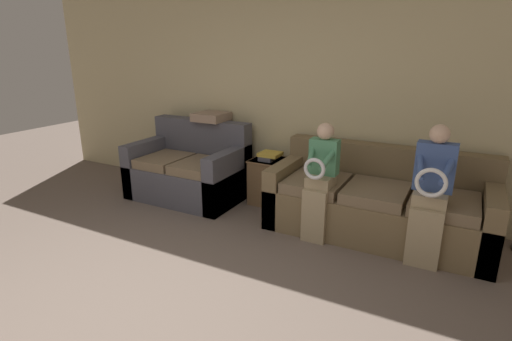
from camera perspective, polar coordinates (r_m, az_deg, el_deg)
wall_back at (r=4.83m, az=4.76°, el=10.44°), size 7.52×0.06×2.55m
couch_main at (r=4.27m, az=17.00°, el=-4.58°), size 2.16×0.92×0.86m
couch_side at (r=5.13m, az=-9.47°, el=-0.10°), size 1.39×0.88×0.95m
child_left_seated at (r=3.93m, az=9.16°, el=-0.88°), size 0.28×0.37×1.15m
child_right_seated at (r=3.75m, az=23.76°, el=-2.63°), size 0.33×0.37×1.23m
side_shelf at (r=4.87m, az=1.93°, el=-1.44°), size 0.42×0.42×0.55m
book_stack at (r=4.77m, az=1.99°, el=2.12°), size 0.24×0.29×0.09m
throw_pillow at (r=5.12m, az=-6.39°, el=7.65°), size 0.39×0.39×0.10m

